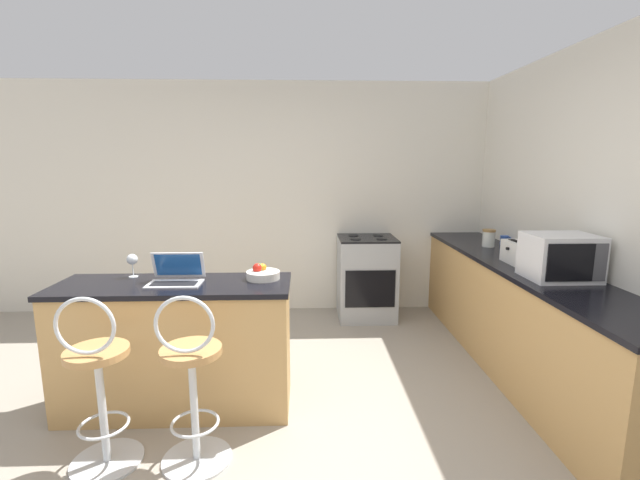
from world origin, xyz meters
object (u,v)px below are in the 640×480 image
at_px(mug_blue, 505,240).
at_px(storage_jar, 489,238).
at_px(stove_range, 366,278).
at_px(laptop, 176,275).
at_px(microwave, 560,257).
at_px(wine_glass_short, 132,260).
at_px(bar_stool_near, 98,386).
at_px(fruit_bowl, 262,274).
at_px(bar_stool_far, 192,385).
at_px(toaster, 522,253).

xyz_separation_m(mug_blue, storage_jar, (-0.20, -0.08, 0.04)).
bearing_deg(stove_range, laptop, -131.90).
bearing_deg(mug_blue, microwave, -99.14).
height_order(laptop, wine_glass_short, laptop).
xyz_separation_m(bar_stool_near, wine_glass_short, (-0.07, 0.77, 0.55)).
distance_m(microwave, stove_range, 2.14).
relative_size(stove_range, fruit_bowl, 3.91).
relative_size(microwave, mug_blue, 4.55).
height_order(bar_stool_far, toaster, toaster).
distance_m(toaster, stove_range, 1.75).
bearing_deg(storage_jar, mug_blue, 21.45).
height_order(storage_jar, wine_glass_short, same).
distance_m(toaster, fruit_bowl, 2.09).
distance_m(bar_stool_far, fruit_bowl, 0.89).
relative_size(microwave, toaster, 1.47).
bearing_deg(storage_jar, fruit_bowl, -152.20).
relative_size(bar_stool_near, bar_stool_far, 1.00).
bearing_deg(microwave, wine_glass_short, 177.02).
bearing_deg(fruit_bowl, toaster, 10.61).
height_order(microwave, mug_blue, microwave).
bearing_deg(stove_range, bar_stool_far, -119.44).
bearing_deg(bar_stool_near, wine_glass_short, 95.37).
distance_m(stove_range, fruit_bowl, 1.99).
bearing_deg(stove_range, toaster, -49.97).
bearing_deg(wine_glass_short, laptop, -24.33).
distance_m(bar_stool_near, bar_stool_far, 0.52).
distance_m(laptop, wine_glass_short, 0.39).
bearing_deg(toaster, bar_stool_near, -159.78).
xyz_separation_m(toaster, fruit_bowl, (-2.05, -0.38, -0.05)).
bearing_deg(microwave, bar_stool_far, -165.89).
xyz_separation_m(microwave, fruit_bowl, (-2.08, 0.08, -0.12)).
relative_size(bar_stool_far, microwave, 2.31).
height_order(bar_stool_near, toaster, toaster).
height_order(bar_stool_far, storage_jar, storage_jar).
relative_size(stove_range, wine_glass_short, 5.46).
height_order(bar_stool_far, laptop, laptop).
height_order(laptop, fruit_bowl, laptop).
relative_size(bar_stool_near, wine_glass_short, 6.14).
height_order(bar_stool_far, wine_glass_short, wine_glass_short).
bearing_deg(fruit_bowl, storage_jar, 27.80).
bearing_deg(toaster, stove_range, 130.03).
xyz_separation_m(bar_stool_near, storage_jar, (2.94, 1.79, 0.51)).
xyz_separation_m(mug_blue, fruit_bowl, (-2.28, -1.18, -0.01)).
xyz_separation_m(microwave, toaster, (-0.03, 0.46, -0.07)).
bearing_deg(stove_range, microwave, -57.60).
bearing_deg(fruit_bowl, stove_range, 59.31).
relative_size(laptop, storage_jar, 2.10).
relative_size(bar_stool_far, stove_range, 1.12).
relative_size(laptop, stove_range, 0.38).
bearing_deg(wine_glass_short, fruit_bowl, -4.89).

